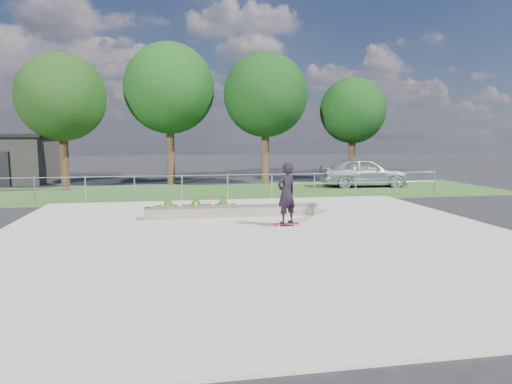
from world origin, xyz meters
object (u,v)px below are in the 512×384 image
(skateboarder, at_px, (286,193))
(planter_bed, at_px, (196,208))
(parked_car, at_px, (363,172))
(grind_ledge, at_px, (233,211))

(skateboarder, bearing_deg, planter_bed, 132.43)
(planter_bed, bearing_deg, parked_car, 38.60)
(grind_ledge, xyz_separation_m, planter_bed, (-1.22, 0.97, -0.02))
(planter_bed, xyz_separation_m, skateboarder, (2.64, -2.89, 0.84))
(planter_bed, xyz_separation_m, parked_car, (9.77, 7.80, 0.59))
(grind_ledge, xyz_separation_m, skateboarder, (1.42, -1.92, 0.82))
(planter_bed, relative_size, parked_car, 0.61)
(planter_bed, relative_size, skateboarder, 1.51)
(grind_ledge, height_order, skateboarder, skateboarder)
(skateboarder, height_order, parked_car, skateboarder)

